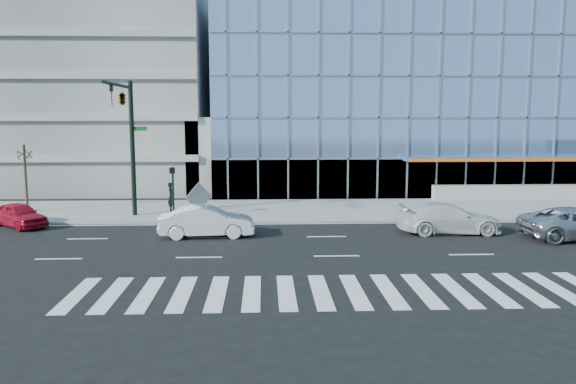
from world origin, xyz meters
name	(u,v)px	position (x,y,z in m)	size (l,w,h in m)	color
ground	(326,237)	(0.00, 0.00, 0.00)	(160.00, 160.00, 0.00)	black
sidewalk	(313,209)	(0.00, 8.00, 0.07)	(120.00, 8.00, 0.15)	gray
theatre_building	(442,101)	(14.00, 26.00, 7.50)	(42.00, 26.00, 15.00)	#7F9DD3
parking_garage	(82,74)	(-20.00, 26.00, 10.00)	(24.00, 24.00, 20.00)	gray
ramp_block	(229,154)	(-6.00, 18.00, 3.00)	(6.00, 8.00, 6.00)	gray
tower_backdrop	(102,8)	(-30.00, 70.00, 24.00)	(14.00, 14.00, 48.00)	gray
traffic_signal	(125,115)	(-11.00, 4.57, 6.16)	(1.14, 5.74, 8.00)	black
ped_signal_post	(173,184)	(-8.50, 4.94, 2.14)	(0.30, 0.33, 3.00)	black
street_tree_near	(24,154)	(-18.00, 7.50, 3.78)	(1.10, 1.10, 4.23)	#332319
white_suv	(449,218)	(6.51, 0.62, 0.78)	(2.18, 5.36, 1.55)	silver
white_sedan	(207,221)	(-6.08, 0.25, 0.79)	(1.67, 4.78, 1.57)	silver
red_sedan	(19,215)	(-16.71, 3.26, 0.67)	(1.59, 3.95, 1.35)	#B20D26
pedestrian	(171,197)	(-9.00, 7.29, 1.06)	(0.66, 0.44, 1.82)	black
tilted_panel	(199,197)	(-7.26, 7.11, 1.07)	(1.30, 0.06, 1.30)	gray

